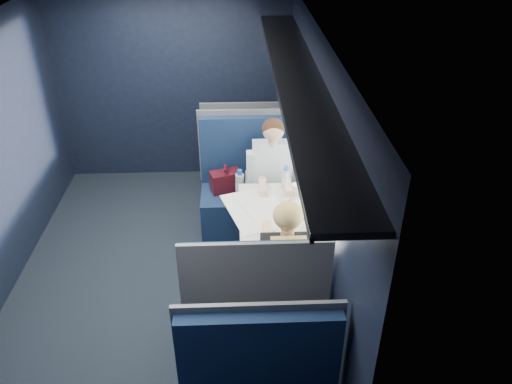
{
  "coord_description": "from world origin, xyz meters",
  "views": [
    {
      "loc": [
        0.74,
        -3.71,
        3.23
      ],
      "look_at": [
        0.9,
        0.0,
        0.95
      ],
      "focal_mm": 35.0,
      "sensor_mm": 36.0,
      "label": 1
    }
  ],
  "objects_px": {
    "laptop": "(306,203)",
    "bottle_small": "(286,179)",
    "seat_row_front": "(246,153)",
    "woman": "(285,263)",
    "cup": "(295,189)",
    "man": "(273,175)",
    "seat_bay_near": "(247,192)",
    "table": "(271,219)",
    "seat_bay_far": "(254,309)"
  },
  "relations": [
    {
      "from": "seat_bay_far",
      "to": "woman",
      "type": "xyz_separation_m",
      "value": [
        0.25,
        0.17,
        0.31
      ]
    },
    {
      "from": "man",
      "to": "woman",
      "type": "bearing_deg",
      "value": -90.0
    },
    {
      "from": "seat_bay_far",
      "to": "man",
      "type": "relative_size",
      "value": 0.95
    },
    {
      "from": "seat_bay_near",
      "to": "man",
      "type": "distance_m",
      "value": 0.43
    },
    {
      "from": "seat_row_front",
      "to": "woman",
      "type": "height_order",
      "value": "woman"
    },
    {
      "from": "bottle_small",
      "to": "seat_bay_far",
      "type": "bearing_deg",
      "value": -105.34
    },
    {
      "from": "bottle_small",
      "to": "cup",
      "type": "xyz_separation_m",
      "value": [
        0.08,
        -0.1,
        -0.06
      ]
    },
    {
      "from": "seat_bay_far",
      "to": "bottle_small",
      "type": "bearing_deg",
      "value": 74.66
    },
    {
      "from": "man",
      "to": "laptop",
      "type": "height_order",
      "value": "man"
    },
    {
      "from": "table",
      "to": "woman",
      "type": "xyz_separation_m",
      "value": [
        0.07,
        -0.71,
        0.06
      ]
    },
    {
      "from": "seat_row_front",
      "to": "woman",
      "type": "bearing_deg",
      "value": -84.3
    },
    {
      "from": "seat_bay_near",
      "to": "cup",
      "type": "distance_m",
      "value": 0.81
    },
    {
      "from": "laptop",
      "to": "woman",
      "type": "bearing_deg",
      "value": -108.66
    },
    {
      "from": "seat_row_front",
      "to": "cup",
      "type": "xyz_separation_m",
      "value": [
        0.44,
        -1.49,
        0.38
      ]
    },
    {
      "from": "seat_row_front",
      "to": "bottle_small",
      "type": "height_order",
      "value": "seat_row_front"
    },
    {
      "from": "table",
      "to": "laptop",
      "type": "distance_m",
      "value": 0.35
    },
    {
      "from": "table",
      "to": "man",
      "type": "distance_m",
      "value": 0.7
    },
    {
      "from": "seat_bay_far",
      "to": "seat_row_front",
      "type": "bearing_deg",
      "value": 90.0
    },
    {
      "from": "bottle_small",
      "to": "seat_row_front",
      "type": "bearing_deg",
      "value": 104.15
    },
    {
      "from": "man",
      "to": "cup",
      "type": "xyz_separation_m",
      "value": [
        0.19,
        -0.39,
        0.07
      ]
    },
    {
      "from": "table",
      "to": "woman",
      "type": "height_order",
      "value": "woman"
    },
    {
      "from": "seat_bay_near",
      "to": "laptop",
      "type": "height_order",
      "value": "seat_bay_near"
    },
    {
      "from": "seat_bay_far",
      "to": "woman",
      "type": "height_order",
      "value": "woman"
    },
    {
      "from": "woman",
      "to": "bottle_small",
      "type": "xyz_separation_m",
      "value": [
        0.1,
        1.11,
        0.12
      ]
    },
    {
      "from": "man",
      "to": "seat_bay_near",
      "type": "bearing_deg",
      "value": 145.93
    },
    {
      "from": "seat_bay_far",
      "to": "laptop",
      "type": "xyz_separation_m",
      "value": [
        0.5,
        0.9,
        0.39
      ]
    },
    {
      "from": "table",
      "to": "cup",
      "type": "height_order",
      "value": "cup"
    },
    {
      "from": "cup",
      "to": "seat_bay_near",
      "type": "bearing_deg",
      "value": 127.97
    },
    {
      "from": "table",
      "to": "seat_bay_near",
      "type": "relative_size",
      "value": 0.79
    },
    {
      "from": "woman",
      "to": "bottle_small",
      "type": "relative_size",
      "value": 5.53
    },
    {
      "from": "cup",
      "to": "laptop",
      "type": "bearing_deg",
      "value": -77.5
    },
    {
      "from": "table",
      "to": "laptop",
      "type": "xyz_separation_m",
      "value": [
        0.31,
        0.03,
        0.14
      ]
    },
    {
      "from": "bottle_small",
      "to": "table",
      "type": "bearing_deg",
      "value": -112.61
    },
    {
      "from": "woman",
      "to": "cup",
      "type": "xyz_separation_m",
      "value": [
        0.19,
        1.01,
        0.06
      ]
    },
    {
      "from": "table",
      "to": "woman",
      "type": "relative_size",
      "value": 0.76
    },
    {
      "from": "seat_bay_near",
      "to": "seat_bay_far",
      "type": "xyz_separation_m",
      "value": [
        0.01,
        -1.75,
        -0.01
      ]
    },
    {
      "from": "table",
      "to": "seat_bay_near",
      "type": "height_order",
      "value": "seat_bay_near"
    },
    {
      "from": "seat_row_front",
      "to": "seat_bay_near",
      "type": "bearing_deg",
      "value": -90.54
    },
    {
      "from": "seat_row_front",
      "to": "man",
      "type": "height_order",
      "value": "man"
    },
    {
      "from": "laptop",
      "to": "bottle_small",
      "type": "relative_size",
      "value": 1.52
    },
    {
      "from": "table",
      "to": "seat_bay_near",
      "type": "xyz_separation_m",
      "value": [
        -0.19,
        0.87,
        -0.24
      ]
    },
    {
      "from": "seat_bay_far",
      "to": "woman",
      "type": "distance_m",
      "value": 0.43
    },
    {
      "from": "man",
      "to": "table",
      "type": "bearing_deg",
      "value": -95.52
    },
    {
      "from": "bottle_small",
      "to": "seat_bay_near",
      "type": "bearing_deg",
      "value": 127.49
    },
    {
      "from": "laptop",
      "to": "cup",
      "type": "bearing_deg",
      "value": 102.5
    },
    {
      "from": "seat_row_front",
      "to": "cup",
      "type": "relative_size",
      "value": 11.73
    },
    {
      "from": "table",
      "to": "bottle_small",
      "type": "bearing_deg",
      "value": 67.39
    },
    {
      "from": "seat_bay_near",
      "to": "seat_bay_far",
      "type": "bearing_deg",
      "value": -89.71
    },
    {
      "from": "table",
      "to": "seat_bay_far",
      "type": "bearing_deg",
      "value": -101.78
    },
    {
      "from": "man",
      "to": "cup",
      "type": "height_order",
      "value": "man"
    }
  ]
}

